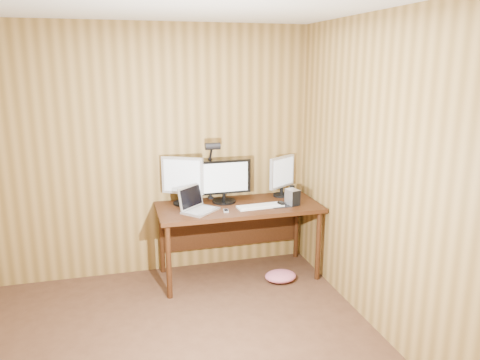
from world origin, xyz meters
name	(u,v)px	position (x,y,z in m)	size (l,w,h in m)	color
room_shell	(158,215)	(0.00, 0.00, 1.25)	(4.00, 4.00, 4.00)	#4B2E1C
desk	(237,215)	(0.93, 1.70, 0.63)	(1.60, 0.70, 0.75)	#35190B
monitor_center	(224,181)	(0.81, 1.77, 0.97)	(0.55, 0.24, 0.43)	black
monitor_left	(183,179)	(0.41, 1.82, 1.01)	(0.39, 0.23, 0.48)	black
monitor_right	(282,175)	(1.46, 1.83, 0.98)	(0.33, 0.23, 0.43)	black
laptop	(196,205)	(0.50, 1.57, 0.81)	(0.42, 0.41, 0.24)	silver
keyboard	(260,206)	(1.12, 1.51, 0.76)	(0.47, 0.17, 0.02)	white
mousepad	(281,205)	(1.33, 1.52, 0.75)	(0.21, 0.17, 0.00)	black
mouse	(281,203)	(1.33, 1.52, 0.77)	(0.07, 0.11, 0.04)	black
hard_drive	(293,197)	(1.45, 1.51, 0.83)	(0.12, 0.16, 0.16)	silver
phone	(226,211)	(0.76, 1.47, 0.76)	(0.06, 0.10, 0.01)	silver
speaker	(292,191)	(1.55, 1.77, 0.81)	(0.05, 0.05, 0.13)	black
desk_lamp	(211,162)	(0.71, 1.86, 1.15)	(0.15, 0.21, 0.65)	black
fabric_pile	(281,276)	(1.30, 1.39, 0.05)	(0.32, 0.26, 0.10)	#D3667F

